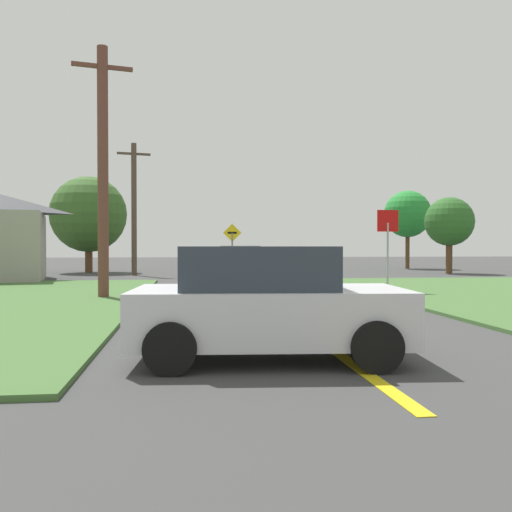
{
  "coord_description": "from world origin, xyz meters",
  "views": [
    {
      "loc": [
        -2.25,
        -20.08,
        1.63
      ],
      "look_at": [
        0.76,
        4.65,
        1.17
      ],
      "focal_mm": 39.67,
      "sensor_mm": 36.0,
      "label": 1
    }
  ],
  "objects": [
    {
      "name": "car_behind_on_main_road",
      "position": [
        -1.13,
        -12.09,
        0.8
      ],
      "size": [
        3.99,
        2.4,
        1.62
      ],
      "rotation": [
        0.0,
        0.0,
        -0.08
      ],
      "color": "silver",
      "rests_on": "ground"
    },
    {
      "name": "ground_plane",
      "position": [
        0.0,
        0.0,
        0.0
      ],
      "size": [
        120.0,
        120.0,
        0.0
      ],
      "primitive_type": "plane",
      "color": "#3D3D3D"
    },
    {
      "name": "stop_sign",
      "position": [
        4.45,
        -1.74,
        1.98
      ],
      "size": [
        0.73,
        0.07,
        2.83
      ],
      "rotation": [
        0.0,
        0.0,
        3.13
      ],
      "color": "#9EA0A8",
      "rests_on": "ground"
    },
    {
      "name": "utility_pole_mid",
      "position": [
        -5.14,
        11.42,
        3.74
      ],
      "size": [
        1.78,
        0.5,
        7.23
      ],
      "color": "brown",
      "rests_on": "ground"
    },
    {
      "name": "utility_pole_near",
      "position": [
        -4.78,
        -2.51,
        3.92
      ],
      "size": [
        1.78,
        0.54,
        7.65
      ],
      "color": "brown",
      "rests_on": "ground"
    },
    {
      "name": "pine_tree_center",
      "position": [
        13.3,
        18.45,
        3.87
      ],
      "size": [
        3.31,
        3.31,
        5.54
      ],
      "color": "brown",
      "rests_on": "ground"
    },
    {
      "name": "lane_stripe_center",
      "position": [
        0.0,
        -8.0,
        0.01
      ],
      "size": [
        0.2,
        14.0,
        0.01
      ],
      "primitive_type": "cube",
      "color": "yellow",
      "rests_on": "ground"
    },
    {
      "name": "oak_tree_right",
      "position": [
        13.01,
        11.41,
        3.02
      ],
      "size": [
        2.85,
        2.85,
        4.47
      ],
      "color": "brown",
      "rests_on": "ground"
    },
    {
      "name": "oak_tree_left",
      "position": [
        -8.16,
        15.02,
        3.52
      ],
      "size": [
        4.57,
        4.57,
        5.81
      ],
      "color": "brown",
      "rests_on": "ground"
    },
    {
      "name": "direction_sign",
      "position": [
        -0.03,
        7.94,
        1.69
      ],
      "size": [
        0.9,
        0.13,
        2.72
      ],
      "color": "slate",
      "rests_on": "ground"
    },
    {
      "name": "car_approaching_junction",
      "position": [
        0.58,
        12.16,
        0.81
      ],
      "size": [
        4.29,
        2.58,
        1.62
      ],
      "rotation": [
        0.0,
        0.0,
        3.02
      ],
      "color": "#196B33",
      "rests_on": "ground"
    }
  ]
}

